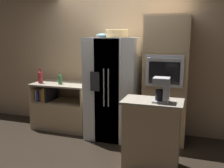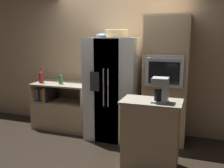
{
  "view_description": "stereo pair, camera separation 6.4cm",
  "coord_description": "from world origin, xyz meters",
  "px_view_note": "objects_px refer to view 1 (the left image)",
  "views": [
    {
      "loc": [
        1.34,
        -4.04,
        1.79
      ],
      "look_at": [
        0.01,
        -0.04,
        0.97
      ],
      "focal_mm": 40.0,
      "sensor_mm": 36.0,
      "label": 1
    },
    {
      "loc": [
        1.4,
        -4.02,
        1.79
      ],
      "look_at": [
        0.01,
        -0.04,
        0.97
      ],
      "focal_mm": 40.0,
      "sensor_mm": 36.0,
      "label": 2
    }
  ],
  "objects_px": {
    "wall_oven": "(166,80)",
    "wicker_basket": "(117,33)",
    "fruit_bowl": "(103,35)",
    "bottle_short": "(60,79)",
    "coffee_maker": "(163,89)",
    "bottle_tall": "(40,77)",
    "refrigerator": "(114,88)"
  },
  "relations": [
    {
      "from": "bottle_short",
      "to": "coffee_maker",
      "type": "bearing_deg",
      "value": -24.86
    },
    {
      "from": "wall_oven",
      "to": "fruit_bowl",
      "type": "xyz_separation_m",
      "value": [
        -1.07,
        -0.16,
        0.73
      ]
    },
    {
      "from": "wicker_basket",
      "to": "coffee_maker",
      "type": "relative_size",
      "value": 1.2
    },
    {
      "from": "refrigerator",
      "to": "wall_oven",
      "type": "height_order",
      "value": "wall_oven"
    },
    {
      "from": "wicker_basket",
      "to": "bottle_tall",
      "type": "bearing_deg",
      "value": 179.57
    },
    {
      "from": "bottle_tall",
      "to": "bottle_short",
      "type": "relative_size",
      "value": 1.27
    },
    {
      "from": "wall_oven",
      "to": "coffee_maker",
      "type": "xyz_separation_m",
      "value": [
        0.08,
        -1.07,
        0.06
      ]
    },
    {
      "from": "coffee_maker",
      "to": "wicker_basket",
      "type": "bearing_deg",
      "value": 134.76
    },
    {
      "from": "wall_oven",
      "to": "wicker_basket",
      "type": "bearing_deg",
      "value": -168.39
    },
    {
      "from": "refrigerator",
      "to": "wicker_basket",
      "type": "bearing_deg",
      "value": -40.75
    },
    {
      "from": "coffee_maker",
      "to": "bottle_short",
      "type": "bearing_deg",
      "value": 155.14
    },
    {
      "from": "fruit_bowl",
      "to": "bottle_short",
      "type": "xyz_separation_m",
      "value": [
        -0.87,
        0.03,
        -0.8
      ]
    },
    {
      "from": "refrigerator",
      "to": "bottle_tall",
      "type": "distance_m",
      "value": 1.48
    },
    {
      "from": "bottle_tall",
      "to": "bottle_short",
      "type": "distance_m",
      "value": 0.42
    },
    {
      "from": "wall_oven",
      "to": "fruit_bowl",
      "type": "height_order",
      "value": "wall_oven"
    },
    {
      "from": "fruit_bowl",
      "to": "bottle_tall",
      "type": "height_order",
      "value": "fruit_bowl"
    },
    {
      "from": "refrigerator",
      "to": "coffee_maker",
      "type": "xyz_separation_m",
      "value": [
        0.96,
        -0.96,
        0.24
      ]
    },
    {
      "from": "fruit_bowl",
      "to": "coffee_maker",
      "type": "distance_m",
      "value": 1.61
    },
    {
      "from": "coffee_maker",
      "to": "bottle_tall",
      "type": "bearing_deg",
      "value": 159.48
    },
    {
      "from": "wicker_basket",
      "to": "coffee_maker",
      "type": "height_order",
      "value": "wicker_basket"
    },
    {
      "from": "fruit_bowl",
      "to": "coffee_maker",
      "type": "height_order",
      "value": "fruit_bowl"
    },
    {
      "from": "wicker_basket",
      "to": "bottle_short",
      "type": "bearing_deg",
      "value": 178.15
    },
    {
      "from": "wall_oven",
      "to": "refrigerator",
      "type": "bearing_deg",
      "value": -173.1
    },
    {
      "from": "fruit_bowl",
      "to": "wall_oven",
      "type": "bearing_deg",
      "value": 8.5
    },
    {
      "from": "wall_oven",
      "to": "bottle_tall",
      "type": "relative_size",
      "value": 7.44
    },
    {
      "from": "wicker_basket",
      "to": "fruit_bowl",
      "type": "bearing_deg",
      "value": 178.28
    },
    {
      "from": "wall_oven",
      "to": "coffee_maker",
      "type": "bearing_deg",
      "value": -85.82
    },
    {
      "from": "wicker_basket",
      "to": "fruit_bowl",
      "type": "distance_m",
      "value": 0.26
    },
    {
      "from": "bottle_short",
      "to": "wall_oven",
      "type": "bearing_deg",
      "value": 3.85
    },
    {
      "from": "refrigerator",
      "to": "wall_oven",
      "type": "xyz_separation_m",
      "value": [
        0.88,
        0.11,
        0.18
      ]
    },
    {
      "from": "wall_oven",
      "to": "wicker_basket",
      "type": "distance_m",
      "value": 1.13
    },
    {
      "from": "wall_oven",
      "to": "wicker_basket",
      "type": "height_order",
      "value": "wall_oven"
    }
  ]
}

